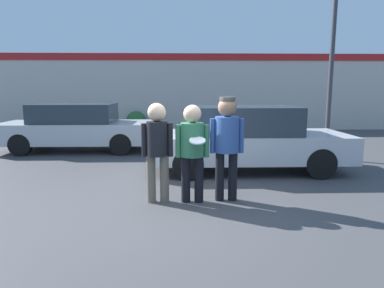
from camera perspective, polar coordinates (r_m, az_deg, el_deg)
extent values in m
plane|color=#3F3F42|center=(5.71, -3.15, -10.03)|extent=(56.00, 56.00, 0.00)
cube|color=beige|center=(15.50, -2.35, 8.58)|extent=(24.00, 0.18, 3.40)
cube|color=#B21E1E|center=(15.44, -2.39, 14.33)|extent=(24.00, 0.04, 0.30)
cylinder|color=#665B4C|center=(5.75, -6.82, -5.81)|extent=(0.15, 0.15, 0.79)
cylinder|color=#665B4C|center=(5.74, -4.62, -5.81)|extent=(0.15, 0.15, 0.79)
cylinder|color=black|center=(5.61, -5.83, 0.90)|extent=(0.35, 0.35, 0.56)
cylinder|color=black|center=(5.63, -7.99, 0.66)|extent=(0.09, 0.09, 0.55)
cylinder|color=black|center=(5.60, -3.66, 0.69)|extent=(0.09, 0.09, 0.55)
sphere|color=#DBB28E|center=(5.56, -5.91, 5.28)|extent=(0.30, 0.30, 0.30)
cylinder|color=black|center=(5.72, -1.05, -5.90)|extent=(0.15, 0.15, 0.78)
cylinder|color=black|center=(5.73, 1.16, -5.88)|extent=(0.15, 0.15, 0.78)
cylinder|color=#33724C|center=(5.59, 0.06, 0.72)|extent=(0.38, 0.38, 0.55)
cylinder|color=#33724C|center=(5.59, -2.32, 0.49)|extent=(0.09, 0.09, 0.54)
cylinder|color=#33724C|center=(5.60, 2.43, 0.51)|extent=(0.09, 0.09, 0.54)
sphere|color=#DBB28E|center=(5.54, 0.06, 5.05)|extent=(0.29, 0.29, 0.29)
cylinder|color=white|center=(5.32, 0.90, 0.59)|extent=(0.26, 0.25, 0.10)
cylinder|color=black|center=(5.82, 4.64, -5.40)|extent=(0.15, 0.15, 0.83)
cylinder|color=black|center=(5.84, 6.80, -5.36)|extent=(0.15, 0.15, 0.83)
cylinder|color=#2D4C8C|center=(5.69, 5.84, 1.58)|extent=(0.40, 0.40, 0.59)
cylinder|color=#2D4C8C|center=(5.67, 3.43, 1.36)|extent=(0.09, 0.09, 0.57)
cylinder|color=#2D4C8C|center=(5.73, 8.21, 1.37)|extent=(0.09, 0.09, 0.57)
sphere|color=#8C664C|center=(5.65, 5.91, 6.12)|extent=(0.31, 0.31, 0.31)
cylinder|color=#4C4742|center=(5.64, 5.94, 7.51)|extent=(0.26, 0.26, 0.06)
cube|color=#B7BABF|center=(8.00, 9.21, -0.31)|extent=(4.49, 1.83, 0.59)
cube|color=#28333D|center=(7.91, 8.68, 4.01)|extent=(2.33, 1.57, 0.62)
cylinder|color=black|center=(9.18, 16.75, -0.91)|extent=(0.65, 0.22, 0.65)
cylinder|color=black|center=(7.68, 20.59, -3.06)|extent=(0.65, 0.22, 0.65)
cylinder|color=black|center=(8.70, -0.89, -1.06)|extent=(0.65, 0.22, 0.65)
cylinder|color=black|center=(7.10, -0.68, -3.42)|extent=(0.65, 0.22, 0.65)
cube|color=#B7BABF|center=(10.96, -18.39, 1.89)|extent=(4.55, 1.76, 0.60)
cube|color=#28333D|center=(10.94, -19.01, 4.91)|extent=(2.37, 1.52, 0.56)
cylinder|color=black|center=(11.45, -10.44, 1.22)|extent=(0.62, 0.22, 0.62)
cylinder|color=black|center=(9.92, -11.77, -0.05)|extent=(0.62, 0.22, 0.62)
cylinder|color=black|center=(12.19, -23.66, 1.07)|extent=(0.62, 0.22, 0.62)
cylinder|color=black|center=(10.77, -26.71, -0.13)|extent=(0.62, 0.22, 0.62)
cylinder|color=#38383D|center=(9.84, 22.36, 14.48)|extent=(0.12, 0.12, 5.79)
sphere|color=#285B2D|center=(15.04, -9.27, 3.70)|extent=(0.91, 0.91, 0.91)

